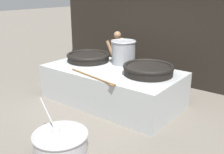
{
  "coord_description": "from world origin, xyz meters",
  "views": [
    {
      "loc": [
        3.75,
        -4.86,
        2.69
      ],
      "look_at": [
        0.0,
        0.0,
        0.64
      ],
      "focal_mm": 42.0,
      "sensor_mm": 36.0,
      "label": 1
    }
  ],
  "objects_px": {
    "giant_wok_near": "(88,57)",
    "stock_pot": "(123,52)",
    "giant_wok_far": "(148,69)",
    "prep_bowl_vegetables": "(61,141)",
    "cook": "(117,55)"
  },
  "relations": [
    {
      "from": "giant_wok_near",
      "to": "stock_pot",
      "type": "relative_size",
      "value": 1.79
    },
    {
      "from": "stock_pot",
      "to": "prep_bowl_vegetables",
      "type": "xyz_separation_m",
      "value": [
        0.68,
        -2.83,
        -0.98
      ]
    },
    {
      "from": "giant_wok_far",
      "to": "prep_bowl_vegetables",
      "type": "height_order",
      "value": "giant_wok_far"
    },
    {
      "from": "giant_wok_far",
      "to": "stock_pot",
      "type": "relative_size",
      "value": 1.79
    },
    {
      "from": "giant_wok_near",
      "to": "stock_pot",
      "type": "height_order",
      "value": "stock_pot"
    },
    {
      "from": "giant_wok_far",
      "to": "giant_wok_near",
      "type": "bearing_deg",
      "value": 178.59
    },
    {
      "from": "giant_wok_far",
      "to": "prep_bowl_vegetables",
      "type": "distance_m",
      "value": 2.56
    },
    {
      "from": "giant_wok_near",
      "to": "cook",
      "type": "relative_size",
      "value": 0.75
    },
    {
      "from": "cook",
      "to": "giant_wok_near",
      "type": "bearing_deg",
      "value": 78.47
    },
    {
      "from": "stock_pot",
      "to": "cook",
      "type": "height_order",
      "value": "cook"
    },
    {
      "from": "giant_wok_far",
      "to": "cook",
      "type": "height_order",
      "value": "cook"
    },
    {
      "from": "giant_wok_near",
      "to": "stock_pot",
      "type": "xyz_separation_m",
      "value": [
        0.89,
        0.37,
        0.2
      ]
    },
    {
      "from": "prep_bowl_vegetables",
      "to": "giant_wok_far",
      "type": "bearing_deg",
      "value": 82.63
    },
    {
      "from": "giant_wok_near",
      "to": "stock_pot",
      "type": "distance_m",
      "value": 0.99
    },
    {
      "from": "stock_pot",
      "to": "cook",
      "type": "bearing_deg",
      "value": 135.66
    }
  ]
}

